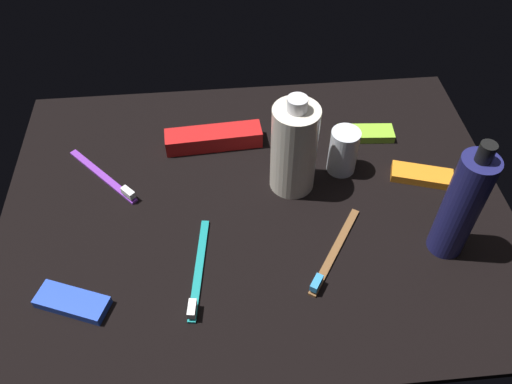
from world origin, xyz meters
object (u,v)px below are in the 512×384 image
Objects in this scene: toothpaste_box_red at (214,138)px; snack_bar_blue at (72,302)px; lotion_bottle at (462,206)px; bodywash_bottle at (294,148)px; snack_bar_lime at (365,134)px; deodorant_stick at (343,151)px; snack_bar_orange at (422,175)px; toothbrush_purple at (106,177)px; toothbrush_brown at (333,254)px; toothbrush_teal at (198,273)px.

toothpaste_box_red reaches higher than snack_bar_blue.
lotion_bottle is at bearing -152.98° from snack_bar_blue.
bodywash_bottle is 1.77× the size of snack_bar_lime.
snack_bar_blue is (21.38, 31.64, -0.85)cm from toothpaste_box_red.
snack_bar_lime is at bearing -145.59° from bodywash_bottle.
bodywash_bottle is 10.39cm from deodorant_stick.
snack_bar_lime and snack_bar_orange have the same top height.
toothbrush_purple reaches higher than snack_bar_orange.
bodywash_bottle is 1.17× the size of toothbrush_brown.
snack_bar_blue is at bearing 36.65° from snack_bar_lime.
toothbrush_purple is at bearing 12.77° from snack_bar_lime.
deodorant_stick is (-9.18, -2.71, -4.04)cm from bodywash_bottle.
deodorant_stick is 49.46cm from snack_bar_blue.
toothbrush_purple is (53.83, -19.22, -9.00)cm from lotion_bottle.
toothbrush_teal is (-15.51, 21.13, 0.00)cm from toothbrush_purple.
snack_bar_blue is 58.78cm from snack_bar_lime.
deodorant_stick is at bearing -163.56° from bodywash_bottle.
snack_bar_orange is at bearing -139.28° from snack_bar_blue.
toothbrush_teal is at bearing 4.11° from toothbrush_brown.
lotion_bottle is 39.41cm from toothbrush_teal.
lotion_bottle is 1.22× the size of toothpaste_box_red.
snack_bar_orange is at bearing -157.37° from toothbrush_teal.
snack_bar_blue is (43.50, 23.27, -3.51)cm from deodorant_stick.
snack_bar_orange is (-0.88, -14.42, -8.86)cm from lotion_bottle.
toothbrush_purple is at bearing -28.58° from toothbrush_brown.
toothbrush_purple is 54.92cm from snack_bar_orange.
snack_bar_orange is at bearing -93.48° from lotion_bottle.
deodorant_stick is 0.82× the size of snack_bar_blue.
lotion_bottle is 1.37× the size of toothbrush_brown.
bodywash_bottle is 1.30× the size of toothbrush_purple.
toothbrush_brown is 0.89× the size of toothpaste_box_red.
bodywash_bottle is at bearing 135.98° from toothpaste_box_red.
deodorant_stick is 0.82× the size of snack_bar_lime.
snack_bar_blue is at bearing 30.92° from bodywash_bottle.
toothbrush_purple is at bearing -6.79° from bodywash_bottle.
snack_bar_lime is (-28.45, 0.46, -0.85)cm from toothpaste_box_red.
toothpaste_box_red reaches higher than snack_bar_orange.
snack_bar_blue is at bearing 10.27° from toothbrush_teal.
toothpaste_box_red is at bearing -40.53° from bodywash_bottle.
snack_bar_blue is 1.00× the size of snack_bar_lime.
lotion_bottle is 57.86cm from toothbrush_purple.
lotion_bottle is at bearing -177.13° from toothbrush_teal.
snack_bar_lime is at bearing -138.85° from toothbrush_teal.
toothpaste_box_red reaches higher than toothbrush_purple.
deodorant_stick is 32.75cm from toothbrush_teal.
toothbrush_teal is 42.46cm from snack_bar_lime.
toothbrush_purple is 0.79× the size of toothbrush_teal.
toothbrush_purple is (41.16, -1.10, -3.65)cm from deodorant_stick.
snack_bar_lime is (-47.48, -6.81, 0.14)cm from toothbrush_purple.
deodorant_stick reaches higher than toothbrush_teal.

